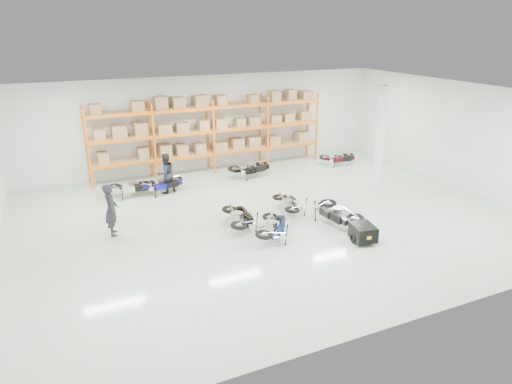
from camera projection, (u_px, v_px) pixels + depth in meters
name	position (u px, v px, depth m)	size (l,w,h in m)	color
room	(270.00, 160.00, 16.05)	(18.00, 18.00, 18.00)	#ACC0AD
pallet_rack	(210.00, 125.00, 21.57)	(11.28, 0.98, 3.62)	orange
structural_column	(380.00, 142.00, 18.48)	(0.25, 0.25, 4.50)	white
moto_blue_centre	(274.00, 224.00, 15.10)	(0.77, 1.72, 1.05)	#071449
moto_silver_left	(290.00, 201.00, 17.15)	(0.71, 1.59, 0.97)	silver
moto_black_far_left	(240.00, 214.00, 15.84)	(0.76, 1.72, 1.05)	black
moto_touring_right	(336.00, 209.00, 16.15)	(0.84, 1.88, 1.15)	black
trailer	(363.00, 232.00, 14.86)	(0.82, 1.47, 0.60)	black
moto_back_a	(162.00, 181.00, 19.19)	(0.76, 1.70, 1.04)	navy
moto_back_b	(132.00, 184.00, 18.86)	(0.73, 1.64, 1.01)	silver
moto_back_c	(251.00, 166.00, 21.20)	(0.80, 1.80, 1.10)	black
moto_back_d	(339.00, 156.00, 22.99)	(0.73, 1.64, 1.00)	#380B11
person_left	(111.00, 210.00, 15.24)	(0.66, 0.43, 1.81)	black
person_back	(166.00, 173.00, 19.11)	(0.83, 0.65, 1.71)	black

